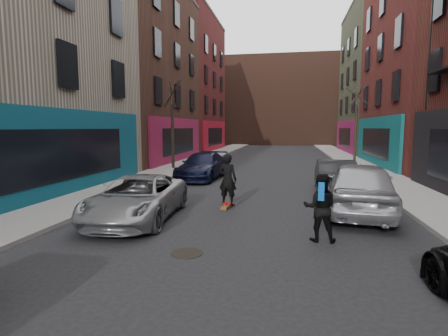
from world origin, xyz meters
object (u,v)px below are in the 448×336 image
at_px(parked_right_end, 335,176).
at_px(skateboard, 228,206).
at_px(skateboarder, 228,179).
at_px(parked_left_far, 137,198).
at_px(parked_left_end, 203,166).
at_px(tree_left_far, 172,118).
at_px(parked_right_far, 360,187).
at_px(manhole, 187,253).
at_px(pedestrian, 320,207).
at_px(tree_right_far, 356,117).

xyz_separation_m(parked_right_end, skateboard, (-3.99, -3.68, -0.66)).
bearing_deg(skateboarder, parked_left_far, 51.72).
distance_m(parked_left_end, skateboard, 7.00).
relative_size(tree_left_far, parked_right_far, 1.29).
height_order(tree_left_far, skateboard, tree_left_far).
bearing_deg(skateboard, manhole, -79.37).
distance_m(parked_right_end, skateboarder, 5.43).
bearing_deg(manhole, parked_right_far, 45.50).
height_order(parked_left_end, parked_right_far, parked_right_far).
distance_m(parked_right_far, skateboarder, 4.32).
bearing_deg(pedestrian, skateboarder, -45.57).
bearing_deg(parked_left_far, manhole, -51.77).
xyz_separation_m(parked_left_end, pedestrian, (5.32, -9.58, 0.14)).
bearing_deg(pedestrian, tree_left_far, -56.12).
distance_m(parked_left_end, parked_right_end, 7.08).
relative_size(tree_left_far, skateboard, 8.12).
bearing_deg(parked_right_far, tree_right_far, -91.52).
height_order(tree_left_far, parked_right_end, tree_left_far).
bearing_deg(parked_right_end, parked_right_far, 96.94).
bearing_deg(manhole, parked_left_far, 132.15).
relative_size(parked_right_far, manhole, 7.18).
distance_m(tree_right_far, skateboarder, 17.79).
height_order(skateboard, skateboarder, skateboarder).
bearing_deg(tree_left_far, parked_left_far, -76.13).
distance_m(parked_right_far, pedestrian, 3.45).
bearing_deg(parked_left_far, parked_right_far, 12.68).
bearing_deg(skateboarder, tree_left_far, -49.66).
relative_size(parked_right_far, parked_right_end, 1.16).
relative_size(skateboard, pedestrian, 0.48).
relative_size(tree_right_far, parked_left_far, 1.44).
xyz_separation_m(skateboard, skateboarder, (0.00, 0.00, 0.94)).
distance_m(tree_left_far, skateboarder, 11.76).
bearing_deg(pedestrian, manhole, 27.87).
height_order(tree_left_far, parked_left_far, tree_left_far).
bearing_deg(manhole, pedestrian, 25.82).
relative_size(tree_right_far, skateboard, 8.50).
bearing_deg(skateboarder, parked_right_far, -167.37).
bearing_deg(manhole, tree_left_far, 109.80).
bearing_deg(parked_right_end, parked_left_far, 43.18).
bearing_deg(skateboarder, tree_right_far, -101.08).
height_order(parked_left_far, parked_left_end, parked_left_end).
height_order(skateboard, manhole, skateboard).
distance_m(tree_right_far, skateboard, 17.95).
xyz_separation_m(tree_left_far, manhole, (5.28, -14.67, -3.37)).
xyz_separation_m(parked_left_end, skateboard, (2.51, -6.50, -0.65)).
relative_size(parked_left_far, skateboard, 5.90).
distance_m(parked_left_end, skateboarder, 6.98).
bearing_deg(skateboarder, parked_left_end, -56.60).
bearing_deg(parked_left_end, tree_right_far, 48.91).
bearing_deg(tree_right_far, parked_right_end, -103.51).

